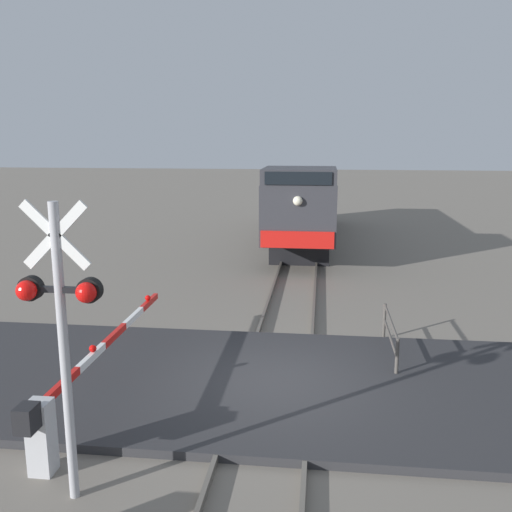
% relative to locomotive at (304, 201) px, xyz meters
% --- Properties ---
extents(ground_plane, '(160.00, 160.00, 0.00)m').
position_rel_locomotive_xyz_m(ground_plane, '(0.00, -16.83, -2.05)').
color(ground_plane, slate).
extents(rail_track_left, '(0.08, 80.00, 0.15)m').
position_rel_locomotive_xyz_m(rail_track_left, '(-0.72, -16.83, -1.97)').
color(rail_track_left, '#59544C').
rests_on(rail_track_left, ground_plane).
extents(rail_track_right, '(0.08, 80.00, 0.15)m').
position_rel_locomotive_xyz_m(rail_track_right, '(0.72, -16.83, -1.97)').
color(rail_track_right, '#59544C').
rests_on(rail_track_right, ground_plane).
extents(road_surface, '(36.00, 5.83, 0.16)m').
position_rel_locomotive_xyz_m(road_surface, '(0.00, -16.83, -1.97)').
color(road_surface, '#2D2D30').
rests_on(road_surface, ground_plane).
extents(locomotive, '(2.90, 14.93, 3.98)m').
position_rel_locomotive_xyz_m(locomotive, '(0.00, 0.00, 0.00)').
color(locomotive, black).
rests_on(locomotive, ground_plane).
extents(crossing_signal, '(1.18, 0.33, 4.37)m').
position_rel_locomotive_xyz_m(crossing_signal, '(-2.62, -20.85, 0.70)').
color(crossing_signal, '#ADADB2').
rests_on(crossing_signal, ground_plane).
extents(crossing_gate, '(0.36, 6.74, 1.32)m').
position_rel_locomotive_xyz_m(crossing_gate, '(-3.36, -19.35, -1.21)').
color(crossing_gate, silver).
rests_on(crossing_gate, ground_plane).
extents(guard_railing, '(0.08, 2.66, 0.95)m').
position_rel_locomotive_xyz_m(guard_railing, '(2.58, -14.87, -1.43)').
color(guard_railing, '#4C4742').
rests_on(guard_railing, ground_plane).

